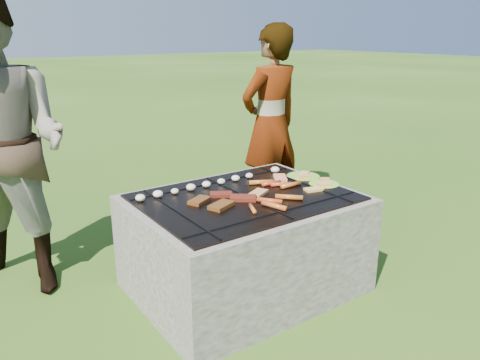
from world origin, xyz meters
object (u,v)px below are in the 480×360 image
object	(u,v)px
fire_pit	(245,246)
plate_near	(324,184)
plate_far	(303,176)
cook	(270,125)

from	to	relation	value
fire_pit	plate_near	size ratio (longest dim) A/B	6.09
fire_pit	plate_near	xyz separation A→B (m)	(0.56, -0.10, 0.33)
plate_far	plate_near	distance (m)	0.20
plate_near	cook	bearing A→B (deg)	71.56
plate_far	plate_near	world-z (taller)	plate_near
cook	plate_far	bearing A→B (deg)	62.17
plate_near	fire_pit	bearing A→B (deg)	170.33
fire_pit	plate_far	distance (m)	0.66
plate_far	cook	size ratio (longest dim) A/B	0.16
cook	plate_near	bearing A→B (deg)	66.60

